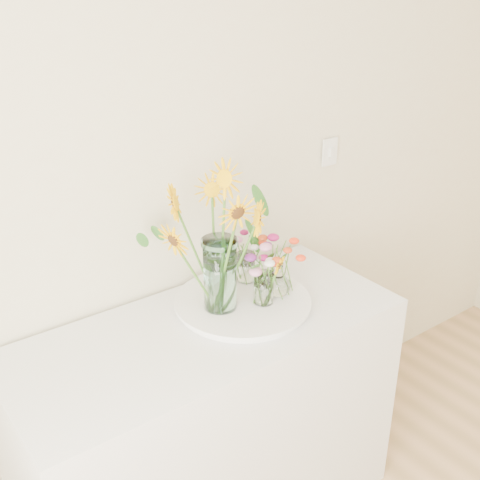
{
  "coord_description": "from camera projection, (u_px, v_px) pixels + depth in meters",
  "views": [
    {
      "loc": [
        -1.24,
        0.45,
        2.05
      ],
      "look_at": [
        -0.13,
        1.95,
        1.18
      ],
      "focal_mm": 45.0,
      "sensor_mm": 36.0,
      "label": 1
    }
  ],
  "objects": [
    {
      "name": "wildflower_posy_c",
      "position": [
        246.0,
        257.0,
        2.28
      ],
      "size": [
        0.21,
        0.21,
        0.21
      ],
      "primitive_type": null,
      "color": "#FD3916",
      "rests_on": "tray"
    },
    {
      "name": "sunflower_bouquet",
      "position": [
        219.0,
        241.0,
        2.03
      ],
      "size": [
        0.85,
        0.85,
        0.53
      ],
      "primitive_type": null,
      "rotation": [
        0.0,
        0.0,
        -0.38
      ],
      "color": "#FFB805",
      "rests_on": "tray"
    },
    {
      "name": "small_vase_c",
      "position": [
        246.0,
        268.0,
        2.3
      ],
      "size": [
        0.09,
        0.09,
        0.12
      ],
      "primitive_type": "cylinder",
      "rotation": [
        0.0,
        0.0,
        0.44
      ],
      "color": "white",
      "rests_on": "tray"
    },
    {
      "name": "wildflower_posy_a",
      "position": [
        264.0,
        277.0,
        2.13
      ],
      "size": [
        0.18,
        0.18,
        0.21
      ],
      "primitive_type": null,
      "color": "#FD3916",
      "rests_on": "tray"
    },
    {
      "name": "wildflower_posy_b",
      "position": [
        279.0,
        268.0,
        2.18
      ],
      "size": [
        0.22,
        0.22,
        0.22
      ],
      "primitive_type": null,
      "color": "#FD3916",
      "rests_on": "tray"
    },
    {
      "name": "counter",
      "position": [
        210.0,
        426.0,
        2.27
      ],
      "size": [
        1.4,
        0.6,
        0.9
      ],
      "primitive_type": "cube",
      "color": "white",
      "rests_on": "ground_plane"
    },
    {
      "name": "mason_jar",
      "position": [
        220.0,
        274.0,
        2.09
      ],
      "size": [
        0.15,
        0.15,
        0.27
      ],
      "primitive_type": "cylinder",
      "rotation": [
        0.0,
        0.0,
        -0.38
      ],
      "color": "#AFE4DA",
      "rests_on": "tray"
    },
    {
      "name": "small_vase_b",
      "position": [
        279.0,
        279.0,
        2.2
      ],
      "size": [
        0.11,
        0.11,
        0.13
      ],
      "primitive_type": null,
      "rotation": [
        0.0,
        0.0,
        0.15
      ],
      "color": "white",
      "rests_on": "tray"
    },
    {
      "name": "small_vase_a",
      "position": [
        264.0,
        289.0,
        2.15
      ],
      "size": [
        0.09,
        0.09,
        0.12
      ],
      "primitive_type": "cylinder",
      "rotation": [
        0.0,
        0.0,
        0.42
      ],
      "color": "white",
      "rests_on": "tray"
    },
    {
      "name": "tray",
      "position": [
        243.0,
        303.0,
        2.2
      ],
      "size": [
        0.48,
        0.48,
        0.02
      ],
      "primitive_type": "cylinder",
      "color": "white",
      "rests_on": "counter"
    }
  ]
}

